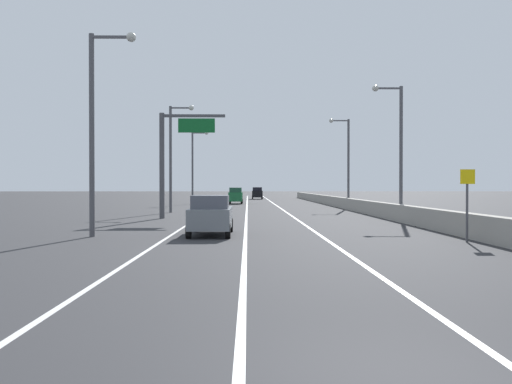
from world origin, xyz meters
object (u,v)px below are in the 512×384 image
lamp_post_right_third (346,156)px  lamp_post_left_mid (174,151)px  overhead_sign_gantry (172,152)px  speed_advisory_sign (467,199)px  lamp_post_left_far (195,162)px  car_gray_2 (211,215)px  car_black_1 (257,193)px  lamp_post_right_second (397,142)px  lamp_post_left_near (98,118)px  car_green_0 (236,196)px

lamp_post_right_third → lamp_post_left_mid: size_ratio=1.00×
overhead_sign_gantry → lamp_post_left_mid: bearing=97.1°
overhead_sign_gantry → speed_advisory_sign: overhead_sign_gantry is taller
lamp_post_left_far → car_gray_2: size_ratio=2.11×
car_black_1 → speed_advisory_sign: bearing=-84.2°
lamp_post_right_second → lamp_post_left_far: size_ratio=1.00×
lamp_post_left_far → lamp_post_right_third: bearing=-38.5°
car_black_1 → car_gray_2: car_black_1 is taller
lamp_post_left_near → lamp_post_left_mid: same height
car_black_1 → lamp_post_left_mid: bearing=-99.6°
lamp_post_left_far → overhead_sign_gantry: bearing=-87.3°
lamp_post_right_third → overhead_sign_gantry: bearing=-131.3°
overhead_sign_gantry → lamp_post_right_third: 23.58m
car_black_1 → lamp_post_right_third: bearing=-77.5°
lamp_post_left_near → car_black_1: size_ratio=2.25×
lamp_post_right_second → car_gray_2: 17.69m
lamp_post_right_second → lamp_post_right_third: size_ratio=1.00×
speed_advisory_sign → car_gray_2: speed_advisory_sign is taller
lamp_post_left_mid → lamp_post_left_far: (-0.38, 22.58, 0.00)m
lamp_post_left_near → car_gray_2: (5.10, 0.71, -4.45)m
lamp_post_right_third → lamp_post_left_far: size_ratio=1.00×
overhead_sign_gantry → lamp_post_right_second: (15.74, -1.10, 0.66)m
car_gray_2 → lamp_post_left_mid: bearing=102.1°
lamp_post_right_third → lamp_post_left_far: 21.73m
speed_advisory_sign → lamp_post_right_third: (1.17, 34.34, 3.63)m
lamp_post_left_near → lamp_post_left_mid: bearing=89.0°
lamp_post_right_second → lamp_post_left_near: (-17.20, -12.82, 0.00)m
car_green_0 → lamp_post_left_near: bearing=-96.6°
lamp_post_right_second → lamp_post_right_third: (-0.19, 18.82, 0.00)m
lamp_post_left_mid → car_green_0: size_ratio=2.16×
overhead_sign_gantry → lamp_post_left_far: lamp_post_left_far is taller
lamp_post_left_near → car_black_1: bearing=83.1°
car_gray_2 → lamp_post_left_far: bearing=96.5°
lamp_post_left_near → lamp_post_left_far: 45.16m
lamp_post_right_third → car_green_0: size_ratio=2.16×
speed_advisory_sign → lamp_post_left_far: (-15.84, 47.87, 3.63)m
car_black_1 → car_gray_2: bearing=-92.8°
lamp_post_left_near → lamp_post_left_mid: size_ratio=1.00×
lamp_post_right_second → car_green_0: bearing=110.0°
lamp_post_left_mid → lamp_post_right_second: bearing=-30.1°
speed_advisory_sign → lamp_post_left_mid: bearing=121.4°
overhead_sign_gantry → car_gray_2: size_ratio=1.70×
lamp_post_left_far → car_green_0: (5.25, 0.42, -4.35)m
lamp_post_left_mid → lamp_post_left_far: size_ratio=1.00×
lamp_post_left_mid → overhead_sign_gantry: bearing=-82.9°
lamp_post_left_near → car_black_1: 70.81m
speed_advisory_sign → car_green_0: size_ratio=0.70×
car_green_0 → lamp_post_left_far: bearing=-175.4°
lamp_post_right_third → car_green_0: lamp_post_right_third is taller
lamp_post_right_third → lamp_post_left_far: (-17.00, 13.53, 0.00)m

